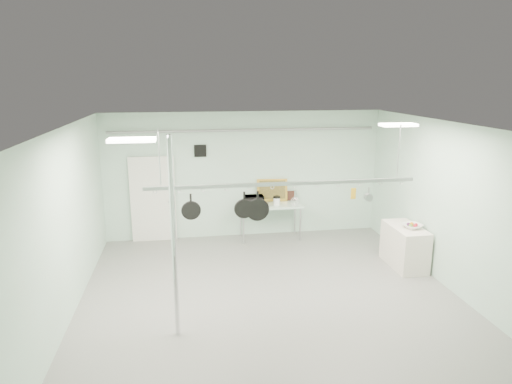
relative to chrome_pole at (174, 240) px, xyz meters
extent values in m
plane|color=gray|center=(1.70, 0.60, -1.60)|extent=(8.00, 8.00, 0.00)
cube|color=silver|center=(1.70, 0.60, 1.59)|extent=(7.00, 8.00, 0.02)
cube|color=#A5C7B2|center=(1.70, 4.59, 0.00)|extent=(7.00, 0.02, 3.20)
cube|color=#A5C7B2|center=(5.19, 0.60, 0.00)|extent=(0.02, 8.00, 3.20)
cube|color=silver|center=(-0.60, 4.54, -0.55)|extent=(1.10, 0.10, 2.20)
cube|color=black|center=(0.60, 4.57, 0.65)|extent=(0.30, 0.04, 0.30)
cylinder|color=gray|center=(1.70, 4.50, 1.15)|extent=(6.60, 0.07, 0.07)
cylinder|color=silver|center=(0.00, 0.00, 0.00)|extent=(0.08, 0.08, 3.20)
cube|color=#AFCEC1|center=(2.30, 4.20, -0.72)|extent=(1.60, 0.70, 0.05)
cylinder|color=#B7B7BC|center=(1.58, 3.92, -1.17)|extent=(0.04, 0.04, 0.86)
cylinder|color=#B7B7BC|center=(1.58, 4.48, -1.17)|extent=(0.04, 0.04, 0.86)
cylinder|color=#B7B7BC|center=(3.02, 3.92, -1.17)|extent=(0.04, 0.04, 0.86)
cylinder|color=#B7B7BC|center=(3.02, 4.48, -1.17)|extent=(0.04, 0.04, 0.86)
cube|color=silver|center=(4.85, 2.00, -1.15)|extent=(0.60, 1.20, 0.90)
cube|color=#B7B7BC|center=(1.90, 0.90, 0.60)|extent=(4.80, 0.06, 0.06)
cylinder|color=#B7B7BC|center=(-0.20, 0.90, 1.10)|extent=(0.02, 0.02, 0.94)
cylinder|color=#B7B7BC|center=(4.00, 0.90, 1.10)|extent=(0.02, 0.02, 0.94)
cube|color=white|center=(-0.50, -0.20, 1.56)|extent=(0.65, 0.30, 0.05)
cube|color=white|center=(4.10, 1.20, 1.56)|extent=(0.65, 0.30, 0.05)
imported|color=black|center=(1.87, 4.11, -0.56)|extent=(0.48, 0.33, 0.26)
cylinder|color=white|center=(2.44, 4.08, -0.60)|extent=(0.19, 0.19, 0.19)
cube|color=gold|center=(2.41, 4.50, -0.41)|extent=(0.79, 0.19, 0.58)
cube|color=#331812|center=(2.90, 4.50, -0.57)|extent=(0.30, 0.09, 0.25)
imported|color=white|center=(4.93, 1.88, -0.65)|extent=(0.48, 0.48, 0.10)
camera|label=1|loc=(0.20, -6.67, 2.38)|focal=32.00mm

